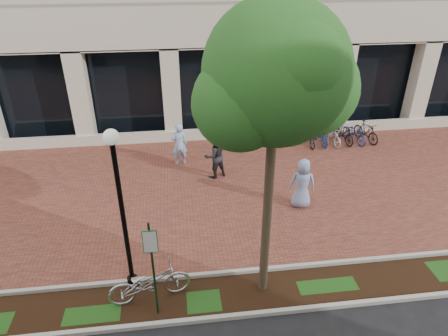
{
  "coord_description": "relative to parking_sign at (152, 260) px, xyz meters",
  "views": [
    {
      "loc": [
        -1.86,
        -12.68,
        7.95
      ],
      "look_at": [
        -0.34,
        -0.8,
        1.32
      ],
      "focal_mm": 32.0,
      "sensor_mm": 36.0,
      "label": 1
    }
  ],
  "objects": [
    {
      "name": "bollard",
      "position": [
        7.47,
        8.55,
        -1.27
      ],
      "size": [
        0.12,
        0.12,
        0.9
      ],
      "color": "#B0B0B5",
      "rests_on": "ground"
    },
    {
      "name": "planting_strip",
      "position": [
        2.6,
        0.35,
        -1.72
      ],
      "size": [
        40.0,
        1.5,
        0.01
      ],
      "primitive_type": "cube",
      "color": "black",
      "rests_on": "ground"
    },
    {
      "name": "lamppost",
      "position": [
        -0.68,
        1.0,
        0.84
      ],
      "size": [
        0.36,
        0.36,
        4.56
      ],
      "color": "black",
      "rests_on": "ground"
    },
    {
      "name": "pedestrian_right",
      "position": [
        4.88,
        4.13,
        -0.83
      ],
      "size": [
        0.98,
        0.74,
        1.8
      ],
      "primitive_type": "imported",
      "rotation": [
        0.0,
        0.0,
        2.93
      ],
      "color": "#889CCB",
      "rests_on": "ground"
    },
    {
      "name": "pedestrian_left",
      "position": [
        0.8,
        7.79,
        -0.84
      ],
      "size": [
        0.71,
        0.52,
        1.78
      ],
      "primitive_type": "imported",
      "rotation": [
        0.0,
        0.0,
        3.29
      ],
      "color": "#97B9E2",
      "rests_on": "ground"
    },
    {
      "name": "ground",
      "position": [
        2.6,
        5.6,
        -1.73
      ],
      "size": [
        120.0,
        120.0,
        0.0
      ],
      "primitive_type": "plane",
      "color": "black",
      "rests_on": "ground"
    },
    {
      "name": "pedestrian_mid",
      "position": [
        2.12,
        6.54,
        -0.81
      ],
      "size": [
        1.1,
        1.0,
        1.84
      ],
      "primitive_type": "imported",
      "rotation": [
        0.0,
        0.0,
        3.56
      ],
      "color": "#252529",
      "rests_on": "ground"
    },
    {
      "name": "street_tree",
      "position": [
        2.79,
        0.51,
        3.87
      ],
      "size": [
        3.57,
        2.97,
        7.29
      ],
      "color": "#4C3D2B",
      "rests_on": "ground"
    },
    {
      "name": "curb_plaza_side",
      "position": [
        2.6,
        1.1,
        -1.67
      ],
      "size": [
        40.0,
        0.12,
        0.12
      ],
      "primitive_type": "cube",
      "color": "#B0AFA6",
      "rests_on": "ground"
    },
    {
      "name": "bike_rack_cluster",
      "position": [
        8.04,
        8.93,
        -1.27
      ],
      "size": [
        3.54,
        1.74,
        0.96
      ],
      "rotation": [
        0.0,
        0.0,
        0.15
      ],
      "color": "black",
      "rests_on": "ground"
    },
    {
      "name": "brick_plaza",
      "position": [
        2.6,
        5.6,
        -1.72
      ],
      "size": [
        40.0,
        9.0,
        0.01
      ],
      "primitive_type": "cube",
      "color": "brown",
      "rests_on": "ground"
    },
    {
      "name": "curb_street_side",
      "position": [
        2.6,
        -0.4,
        -1.67
      ],
      "size": [
        40.0,
        0.12,
        0.12
      ],
      "primitive_type": "cube",
      "color": "#B0AFA6",
      "rests_on": "ground"
    },
    {
      "name": "locked_bicycle",
      "position": [
        -0.19,
        0.51,
        -1.18
      ],
      "size": [
        2.2,
        1.1,
        1.1
      ],
      "primitive_type": "imported",
      "rotation": [
        0.0,
        0.0,
        1.75
      ],
      "color": "#B5B6BA",
      "rests_on": "ground"
    },
    {
      "name": "parking_sign",
      "position": [
        0.0,
        0.0,
        0.0
      ],
      "size": [
        0.34,
        0.07,
        2.76
      ],
      "rotation": [
        0.0,
        0.0,
        0.0
      ],
      "color": "#13341A",
      "rests_on": "ground"
    }
  ]
}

